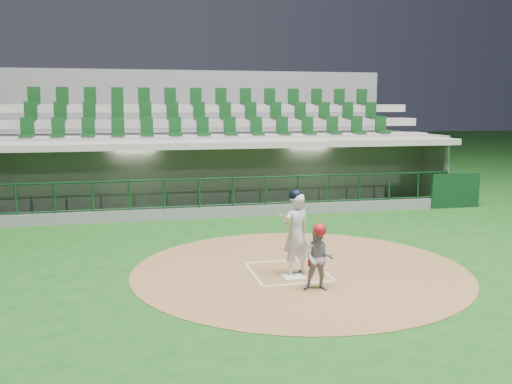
% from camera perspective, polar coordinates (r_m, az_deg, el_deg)
% --- Properties ---
extents(ground, '(120.00, 120.00, 0.00)m').
position_cam_1_polar(ground, '(12.51, 2.82, -7.65)').
color(ground, '#154814').
rests_on(ground, ground).
extents(dirt_circle, '(7.20, 7.20, 0.01)m').
position_cam_1_polar(dirt_circle, '(12.40, 4.42, -7.77)').
color(dirt_circle, brown).
rests_on(dirt_circle, ground).
extents(home_plate, '(0.43, 0.43, 0.02)m').
position_cam_1_polar(home_plate, '(11.86, 3.75, -8.46)').
color(home_plate, silver).
rests_on(home_plate, dirt_circle).
extents(batter_box_chalk, '(1.55, 1.80, 0.01)m').
position_cam_1_polar(batter_box_chalk, '(12.23, 3.21, -7.95)').
color(batter_box_chalk, white).
rests_on(batter_box_chalk, ground).
extents(dugout_structure, '(16.40, 3.70, 3.00)m').
position_cam_1_polar(dugout_structure, '(19.82, -3.36, 1.24)').
color(dugout_structure, slate).
rests_on(dugout_structure, ground).
extents(seating_deck, '(17.00, 6.72, 5.15)m').
position_cam_1_polar(seating_deck, '(22.79, -4.64, 3.36)').
color(seating_deck, gray).
rests_on(seating_deck, ground).
extents(batter, '(0.90, 0.94, 1.80)m').
position_cam_1_polar(batter, '(11.85, 3.98, -4.02)').
color(batter, silver).
rests_on(batter, dirt_circle).
extents(catcher, '(0.71, 0.63, 1.30)m').
position_cam_1_polar(catcher, '(10.96, 6.32, -6.51)').
color(catcher, gray).
rests_on(catcher, dirt_circle).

